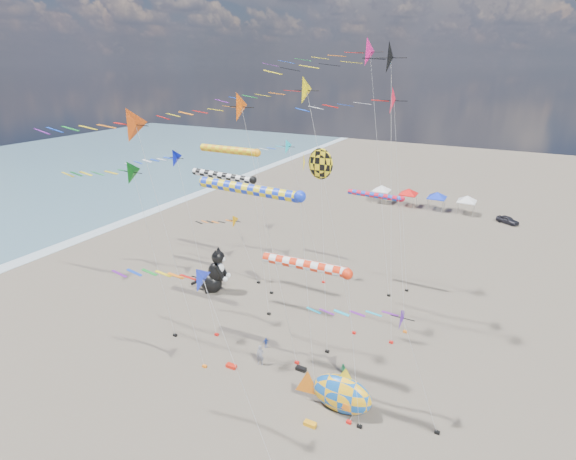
{
  "coord_description": "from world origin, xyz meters",
  "views": [
    {
      "loc": [
        16.24,
        -19.67,
        24.49
      ],
      "look_at": [
        -0.44,
        12.0,
        11.18
      ],
      "focal_mm": 28.0,
      "sensor_mm": 36.0,
      "label": 1
    }
  ],
  "objects_px": {
    "fish_inflatable": "(341,394)",
    "parked_car": "(508,220)",
    "person_adult": "(260,355)",
    "child_green": "(343,369)",
    "child_blue": "(266,342)",
    "cat_inflatable": "(213,270)"
  },
  "relations": [
    {
      "from": "cat_inflatable",
      "to": "fish_inflatable",
      "type": "xyz_separation_m",
      "value": [
        19.74,
        -10.8,
        -1.22
      ]
    },
    {
      "from": "person_adult",
      "to": "child_green",
      "type": "height_order",
      "value": "person_adult"
    },
    {
      "from": "cat_inflatable",
      "to": "child_green",
      "type": "relative_size",
      "value": 5.36
    },
    {
      "from": "cat_inflatable",
      "to": "fish_inflatable",
      "type": "bearing_deg",
      "value": -44.41
    },
    {
      "from": "cat_inflatable",
      "to": "person_adult",
      "type": "bearing_deg",
      "value": -53.38
    },
    {
      "from": "fish_inflatable",
      "to": "parked_car",
      "type": "distance_m",
      "value": 52.67
    },
    {
      "from": "cat_inflatable",
      "to": "fish_inflatable",
      "type": "distance_m",
      "value": 22.54
    },
    {
      "from": "person_adult",
      "to": "child_green",
      "type": "distance_m",
      "value": 7.15
    },
    {
      "from": "child_blue",
      "to": "parked_car",
      "type": "height_order",
      "value": "parked_car"
    },
    {
      "from": "child_blue",
      "to": "cat_inflatable",
      "type": "bearing_deg",
      "value": 105.12
    },
    {
      "from": "child_blue",
      "to": "parked_car",
      "type": "distance_m",
      "value": 50.86
    },
    {
      "from": "cat_inflatable",
      "to": "fish_inflatable",
      "type": "height_order",
      "value": "cat_inflatable"
    },
    {
      "from": "child_green",
      "to": "child_blue",
      "type": "bearing_deg",
      "value": -153.05
    },
    {
      "from": "cat_inflatable",
      "to": "child_green",
      "type": "distance_m",
      "value": 19.78
    },
    {
      "from": "child_blue",
      "to": "fish_inflatable",
      "type": "bearing_deg",
      "value": -68.73
    },
    {
      "from": "cat_inflatable",
      "to": "child_green",
      "type": "bearing_deg",
      "value": -36.16
    },
    {
      "from": "parked_car",
      "to": "child_green",
      "type": "bearing_deg",
      "value": -161.88
    },
    {
      "from": "fish_inflatable",
      "to": "person_adult",
      "type": "distance_m",
      "value": 8.37
    },
    {
      "from": "fish_inflatable",
      "to": "parked_car",
      "type": "bearing_deg",
      "value": 80.58
    },
    {
      "from": "fish_inflatable",
      "to": "child_blue",
      "type": "height_order",
      "value": "fish_inflatable"
    },
    {
      "from": "child_blue",
      "to": "parked_car",
      "type": "xyz_separation_m",
      "value": [
        17.59,
        47.72,
        0.11
      ]
    },
    {
      "from": "child_blue",
      "to": "parked_car",
      "type": "bearing_deg",
      "value": 26.28
    }
  ]
}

